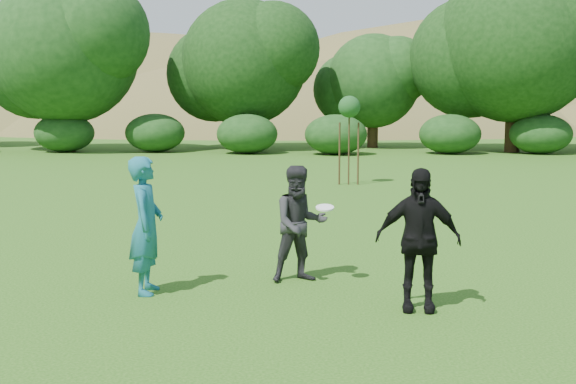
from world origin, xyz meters
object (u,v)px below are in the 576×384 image
player_teal (146,225)px  sapling (349,109)px  player_grey (300,224)px  player_black (418,239)px

player_teal → sapling: bearing=-17.7°
player_teal → sapling: 13.71m
player_grey → sapling: (0.99, 12.46, 1.53)m
player_teal → player_grey: size_ratio=1.11×
sapling → player_grey: bearing=-94.6°
player_teal → player_black: bearing=-103.5°
player_grey → sapling: bearing=66.3°
player_teal → player_grey: 2.29m
player_black → sapling: sapling is taller
player_grey → player_teal: bearing=-178.6°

